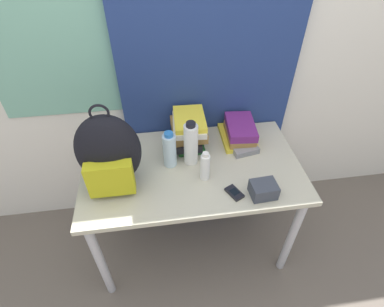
# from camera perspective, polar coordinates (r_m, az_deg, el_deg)

# --- Properties ---
(ground_plane) EXTENTS (12.00, 12.00, 0.00)m
(ground_plane) POSITION_cam_1_polar(r_m,az_deg,el_deg) (2.13, 1.47, -23.79)
(ground_plane) COLOR #665B51
(wall_back) EXTENTS (6.00, 0.06, 2.50)m
(wall_back) POSITION_cam_1_polar(r_m,az_deg,el_deg) (1.78, -2.26, 19.36)
(wall_back) COLOR silver
(wall_back) RESTS_ON ground_plane
(curtain_blue) EXTENTS (1.05, 0.04, 2.50)m
(curtain_blue) POSITION_cam_1_polar(r_m,az_deg,el_deg) (1.75, 3.42, 18.93)
(curtain_blue) COLOR navy
(curtain_blue) RESTS_ON ground_plane
(desk) EXTENTS (1.24, 0.70, 0.74)m
(desk) POSITION_cam_1_polar(r_m,az_deg,el_deg) (1.77, -0.00, -4.68)
(desk) COLOR #B7B299
(desk) RESTS_ON ground_plane
(backpack) EXTENTS (0.32, 0.23, 0.48)m
(backpack) POSITION_cam_1_polar(r_m,az_deg,el_deg) (1.53, -15.57, -0.01)
(backpack) COLOR black
(backpack) RESTS_ON desk
(book_stack_left) EXTENTS (0.21, 0.29, 0.20)m
(book_stack_left) POSITION_cam_1_polar(r_m,az_deg,el_deg) (1.78, -0.71, 4.44)
(book_stack_left) COLOR #1E5623
(book_stack_left) RESTS_ON desk
(book_stack_center) EXTENTS (0.21, 0.28, 0.12)m
(book_stack_center) POSITION_cam_1_polar(r_m,az_deg,el_deg) (1.87, 9.01, 4.11)
(book_stack_center) COLOR yellow
(book_stack_center) RESTS_ON desk
(water_bottle) EXTENTS (0.07, 0.07, 0.23)m
(water_bottle) POSITION_cam_1_polar(r_m,az_deg,el_deg) (1.65, -4.28, 0.70)
(water_bottle) COLOR silver
(water_bottle) RESTS_ON desk
(sports_bottle) EXTENTS (0.08, 0.08, 0.28)m
(sports_bottle) POSITION_cam_1_polar(r_m,az_deg,el_deg) (1.65, -0.31, 1.84)
(sports_bottle) COLOR white
(sports_bottle) RESTS_ON desk
(sunscreen_bottle) EXTENTS (0.05, 0.05, 0.18)m
(sunscreen_bottle) POSITION_cam_1_polar(r_m,az_deg,el_deg) (1.58, 2.51, -2.51)
(sunscreen_bottle) COLOR white
(sunscreen_bottle) RESTS_ON desk
(cell_phone) EXTENTS (0.09, 0.11, 0.02)m
(cell_phone) POSITION_cam_1_polar(r_m,az_deg,el_deg) (1.58, 8.07, -7.41)
(cell_phone) COLOR black
(cell_phone) RESTS_ON desk
(sunglasses_case) EXTENTS (0.16, 0.08, 0.04)m
(sunglasses_case) POSITION_cam_1_polar(r_m,az_deg,el_deg) (1.80, 10.32, 0.45)
(sunglasses_case) COLOR gray
(sunglasses_case) RESTS_ON desk
(camera_pouch) EXTENTS (0.14, 0.11, 0.08)m
(camera_pouch) POSITION_cam_1_polar(r_m,az_deg,el_deg) (1.58, 13.45, -6.69)
(camera_pouch) COLOR #383D47
(camera_pouch) RESTS_ON desk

